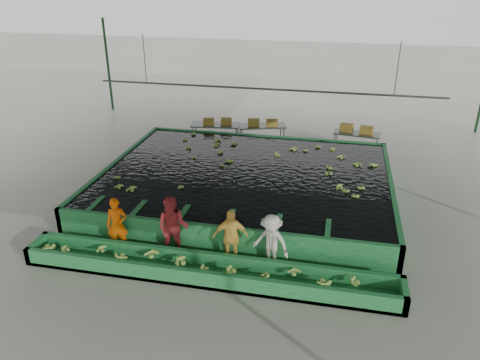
% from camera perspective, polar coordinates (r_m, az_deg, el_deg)
% --- Properties ---
extents(ground, '(80.00, 80.00, 0.00)m').
position_cam_1_polar(ground, '(15.52, -0.39, -4.11)').
color(ground, gray).
rests_on(ground, ground).
extents(shed_roof, '(20.00, 22.00, 0.04)m').
position_cam_1_polar(shed_roof, '(13.84, -0.45, 14.38)').
color(shed_roof, slate).
rests_on(shed_roof, shed_posts).
extents(shed_posts, '(20.00, 22.00, 5.00)m').
position_cam_1_polar(shed_posts, '(14.49, -0.42, 4.60)').
color(shed_posts, '#1B3F20').
rests_on(shed_posts, ground).
extents(flotation_tank, '(10.00, 8.00, 0.90)m').
position_cam_1_polar(flotation_tank, '(16.63, 0.73, -0.33)').
color(flotation_tank, '#227738').
rests_on(flotation_tank, ground).
extents(tank_water, '(9.70, 7.70, 0.00)m').
position_cam_1_polar(tank_water, '(16.47, 0.74, 0.94)').
color(tank_water, black).
rests_on(tank_water, flotation_tank).
extents(sorting_trough, '(10.00, 1.00, 0.50)m').
position_cam_1_polar(sorting_trough, '(12.43, -4.09, -10.88)').
color(sorting_trough, '#227738').
rests_on(sorting_trough, ground).
extents(cableway_rail, '(0.08, 0.08, 14.00)m').
position_cam_1_polar(cableway_rail, '(19.06, 2.93, 11.03)').
color(cableway_rail, '#59605B').
rests_on(cableway_rail, shed_roof).
extents(rail_hanger_left, '(0.04, 0.04, 2.00)m').
position_cam_1_polar(rail_hanger_left, '(20.25, -11.55, 14.28)').
color(rail_hanger_left, '#59605B').
rests_on(rail_hanger_left, shed_roof).
extents(rail_hanger_right, '(0.04, 0.04, 2.00)m').
position_cam_1_polar(rail_hanger_right, '(18.72, 18.66, 12.70)').
color(rail_hanger_right, '#59605B').
rests_on(rail_hanger_right, shed_roof).
extents(worker_a, '(0.68, 0.56, 1.61)m').
position_cam_1_polar(worker_a, '(13.72, -14.75, -5.30)').
color(worker_a, '#F65E06').
rests_on(worker_a, ground).
extents(worker_b, '(0.97, 0.80, 1.83)m').
position_cam_1_polar(worker_b, '(13.03, -8.16, -5.78)').
color(worker_b, '#B63032').
rests_on(worker_b, ground).
extents(worker_c, '(1.04, 0.63, 1.65)m').
position_cam_1_polar(worker_c, '(12.66, -1.16, -6.98)').
color(worker_c, '#FDCD4F').
rests_on(worker_c, ground).
extents(worker_d, '(1.18, 0.91, 1.61)m').
position_cam_1_polar(worker_d, '(12.49, 3.80, -7.60)').
color(worker_d, beige).
rests_on(worker_d, ground).
extents(packing_table_left, '(2.27, 1.14, 0.99)m').
position_cam_1_polar(packing_table_left, '(21.41, -3.00, 5.56)').
color(packing_table_left, '#59605B').
rests_on(packing_table_left, ground).
extents(packing_table_mid, '(2.26, 1.44, 0.95)m').
position_cam_1_polar(packing_table_mid, '(21.36, 2.66, 5.48)').
color(packing_table_mid, '#59605B').
rests_on(packing_table_mid, ground).
extents(packing_table_right, '(2.04, 1.03, 0.89)m').
position_cam_1_polar(packing_table_right, '(21.13, 13.95, 4.46)').
color(packing_table_right, '#59605B').
rests_on(packing_table_right, ground).
extents(box_stack_left, '(1.32, 0.67, 0.27)m').
position_cam_1_polar(box_stack_left, '(21.19, -2.76, 6.78)').
color(box_stack_left, olive).
rests_on(box_stack_left, packing_table_left).
extents(box_stack_mid, '(1.37, 0.57, 0.29)m').
position_cam_1_polar(box_stack_mid, '(21.13, 2.80, 6.63)').
color(box_stack_mid, olive).
rests_on(box_stack_mid, packing_table_mid).
extents(box_stack_right, '(1.46, 0.68, 0.30)m').
position_cam_1_polar(box_stack_right, '(21.07, 13.97, 5.68)').
color(box_stack_right, olive).
rests_on(box_stack_right, packing_table_right).
extents(floating_bananas, '(8.37, 5.71, 0.11)m').
position_cam_1_polar(floating_bananas, '(17.19, 1.27, 1.98)').
color(floating_bananas, '#97C44A').
rests_on(floating_bananas, tank_water).
extents(trough_bananas, '(9.35, 0.62, 0.12)m').
position_cam_1_polar(trough_bananas, '(12.34, -4.11, -10.31)').
color(trough_bananas, '#97C44A').
rests_on(trough_bananas, sorting_trough).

